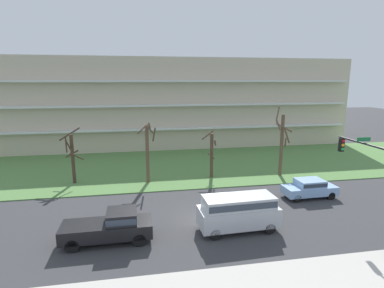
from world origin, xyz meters
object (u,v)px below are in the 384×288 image
sedan_blue_near_left (309,188)px  pickup_black_center_right (111,226)px  tree_center (211,154)px  tree_far_left (72,156)px  tree_left (148,151)px  traffic_signal_mast (373,174)px  tree_right (282,142)px  van_silver_center_left (239,210)px

sedan_blue_near_left → pickup_black_center_right: bearing=14.4°
tree_center → pickup_black_center_right: tree_center is taller
tree_far_left → sedan_blue_near_left: 21.52m
tree_center → tree_far_left: bearing=177.3°
tree_left → traffic_signal_mast: bearing=-47.3°
tree_center → traffic_signal_mast: bearing=-66.1°
pickup_black_center_right → tree_left: bearing=75.7°
tree_right → sedan_blue_near_left: size_ratio=1.59×
sedan_blue_near_left → tree_left: bearing=-26.7°
tree_far_left → tree_right: 20.51m
tree_far_left → tree_left: 7.11m
tree_right → tree_left: bearing=179.2°
tree_right → traffic_signal_mast: 13.45m
tree_left → sedan_blue_near_left: 14.73m
sedan_blue_near_left → traffic_signal_mast: (-0.65, -7.39, 3.48)m
pickup_black_center_right → traffic_signal_mast: 15.80m
sedan_blue_near_left → traffic_signal_mast: traffic_signal_mast is taller
tree_center → pickup_black_center_right: (-8.95, -11.11, -1.43)m
van_silver_center_left → traffic_signal_mast: (7.09, -2.89, 2.95)m
pickup_black_center_right → traffic_signal_mast: bearing=-11.2°
tree_center → van_silver_center_left: bearing=-94.5°
van_silver_center_left → tree_left: bearing=114.7°
tree_far_left → sedan_blue_near_left: (20.18, -7.24, -1.84)m
sedan_blue_near_left → tree_center: bearing=-45.4°
sedan_blue_near_left → van_silver_center_left: size_ratio=0.84×
tree_left → pickup_black_center_right: (-2.65, -10.69, -2.16)m
sedan_blue_near_left → traffic_signal_mast: bearing=83.5°
sedan_blue_near_left → traffic_signal_mast: size_ratio=0.70×
tree_far_left → traffic_signal_mast: bearing=-36.8°
traffic_signal_mast → tree_left: bearing=132.7°
tree_center → traffic_signal_mast: size_ratio=0.74×
van_silver_center_left → pickup_black_center_right: 8.09m
tree_far_left → tree_left: size_ratio=0.89×
tree_far_left → tree_left: (7.02, -1.05, 0.47)m
tree_left → sedan_blue_near_left: bearing=-25.2°
sedan_blue_near_left → pickup_black_center_right: size_ratio=0.82×
tree_left → pickup_black_center_right: bearing=-104.0°
tree_left → tree_right: 13.44m
tree_right → van_silver_center_left: 13.38m
tree_far_left → sedan_blue_near_left: tree_far_left is taller
pickup_black_center_right → tree_right: bearing=32.7°
van_silver_center_left → pickup_black_center_right: van_silver_center_left is taller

